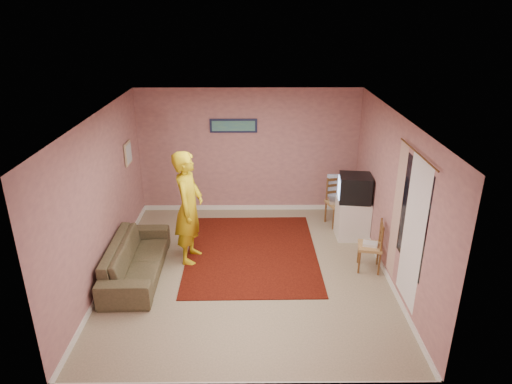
{
  "coord_description": "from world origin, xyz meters",
  "views": [
    {
      "loc": [
        0.09,
        -6.47,
        4.06
      ],
      "look_at": [
        0.14,
        0.6,
        1.18
      ],
      "focal_mm": 32.0,
      "sensor_mm": 36.0,
      "label": 1
    }
  ],
  "objects_px": {
    "person": "(189,207)",
    "chair_a": "(339,198)",
    "crt_tv": "(355,188)",
    "tv_cabinet": "(352,219)",
    "chair_b": "(371,240)",
    "sofa": "(136,259)"
  },
  "relations": [
    {
      "from": "chair_b",
      "to": "person",
      "type": "xyz_separation_m",
      "value": [
        -2.98,
        0.35,
        0.44
      ]
    },
    {
      "from": "tv_cabinet",
      "to": "chair_b",
      "type": "distance_m",
      "value": 1.17
    },
    {
      "from": "person",
      "to": "crt_tv",
      "type": "bearing_deg",
      "value": -66.42
    },
    {
      "from": "person",
      "to": "chair_a",
      "type": "bearing_deg",
      "value": -56.03
    },
    {
      "from": "chair_a",
      "to": "chair_b",
      "type": "distance_m",
      "value": 1.7
    },
    {
      "from": "chair_a",
      "to": "sofa",
      "type": "relative_size",
      "value": 0.26
    },
    {
      "from": "chair_a",
      "to": "chair_b",
      "type": "xyz_separation_m",
      "value": [
        0.22,
        -1.68,
        -0.05
      ]
    },
    {
      "from": "tv_cabinet",
      "to": "crt_tv",
      "type": "relative_size",
      "value": 1.17
    },
    {
      "from": "chair_a",
      "to": "sofa",
      "type": "xyz_separation_m",
      "value": [
        -3.58,
        -1.84,
        -0.28
      ]
    },
    {
      "from": "tv_cabinet",
      "to": "crt_tv",
      "type": "distance_m",
      "value": 0.62
    },
    {
      "from": "chair_b",
      "to": "sofa",
      "type": "relative_size",
      "value": 0.23
    },
    {
      "from": "crt_tv",
      "to": "person",
      "type": "relative_size",
      "value": 0.33
    },
    {
      "from": "crt_tv",
      "to": "person",
      "type": "distance_m",
      "value": 3.03
    },
    {
      "from": "crt_tv",
      "to": "chair_a",
      "type": "bearing_deg",
      "value": 114.49
    },
    {
      "from": "crt_tv",
      "to": "chair_b",
      "type": "xyz_separation_m",
      "value": [
        0.06,
        -1.15,
        -0.46
      ]
    },
    {
      "from": "chair_a",
      "to": "person",
      "type": "height_order",
      "value": "person"
    },
    {
      "from": "crt_tv",
      "to": "sofa",
      "type": "distance_m",
      "value": 4.03
    },
    {
      "from": "crt_tv",
      "to": "chair_b",
      "type": "height_order",
      "value": "crt_tv"
    },
    {
      "from": "tv_cabinet",
      "to": "person",
      "type": "xyz_separation_m",
      "value": [
        -2.93,
        -0.81,
        0.6
      ]
    },
    {
      "from": "tv_cabinet",
      "to": "chair_a",
      "type": "distance_m",
      "value": 0.59
    },
    {
      "from": "chair_b",
      "to": "person",
      "type": "relative_size",
      "value": 0.24
    },
    {
      "from": "tv_cabinet",
      "to": "sofa",
      "type": "xyz_separation_m",
      "value": [
        -3.75,
        -1.31,
        -0.08
      ]
    }
  ]
}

